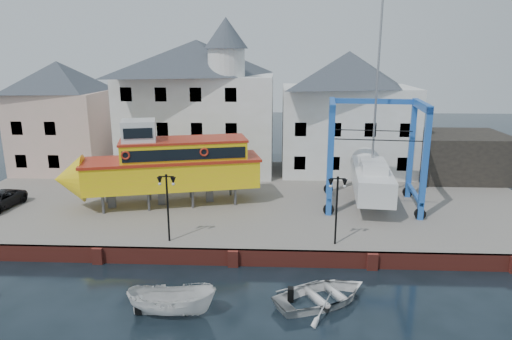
{
  "coord_description": "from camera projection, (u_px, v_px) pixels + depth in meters",
  "views": [
    {
      "loc": [
        2.47,
        -24.26,
        12.13
      ],
      "look_at": [
        1.0,
        7.0,
        4.0
      ],
      "focal_mm": 32.0,
      "sensor_mm": 36.0,
      "label": 1
    }
  ],
  "objects": [
    {
      "name": "building_pink",
      "position": [
        62.0,
        117.0,
        43.29
      ],
      "size": [
        8.0,
        7.0,
        10.3
      ],
      "color": "beige",
      "rests_on": "hardstanding"
    },
    {
      "name": "motorboat_a",
      "position": [
        172.0,
        315.0,
        21.68
      ],
      "size": [
        4.27,
        1.64,
        1.65
      ],
      "primitive_type": "imported",
      "rotation": [
        0.0,
        0.0,
        1.58
      ],
      "color": "silver",
      "rests_on": "ground"
    },
    {
      "name": "hardstanding",
      "position": [
        246.0,
        199.0,
        37.12
      ],
      "size": [
        44.0,
        22.0,
        1.0
      ],
      "primitive_type": "cube",
      "color": "slate",
      "rests_on": "ground"
    },
    {
      "name": "tour_boat",
      "position": [
        160.0,
        165.0,
        33.58
      ],
      "size": [
        15.13,
        6.94,
        6.41
      ],
      "rotation": [
        0.0,
        0.0,
        0.24
      ],
      "color": "#59595E",
      "rests_on": "hardstanding"
    },
    {
      "name": "travel_lift",
      "position": [
        371.0,
        170.0,
        34.38
      ],
      "size": [
        7.47,
        10.07,
        14.91
      ],
      "rotation": [
        0.0,
        0.0,
        -0.1
      ],
      "color": "blue",
      "rests_on": "hardstanding"
    },
    {
      "name": "building_white_right",
      "position": [
        347.0,
        112.0,
        42.91
      ],
      "size": [
        12.0,
        8.0,
        11.2
      ],
      "color": "silver",
      "rests_on": "hardstanding"
    },
    {
      "name": "quay_wall",
      "position": [
        233.0,
        257.0,
        26.59
      ],
      "size": [
        44.0,
        0.47,
        1.0
      ],
      "color": "maroon",
      "rests_on": "ground"
    },
    {
      "name": "building_white_main",
      "position": [
        199.0,
        104.0,
        42.77
      ],
      "size": [
        14.0,
        8.3,
        14.0
      ],
      "color": "silver",
      "rests_on": "hardstanding"
    },
    {
      "name": "shed_dark",
      "position": [
        459.0,
        155.0,
        41.43
      ],
      "size": [
        8.0,
        7.0,
        4.0
      ],
      "primitive_type": "cube",
      "color": "black",
      "rests_on": "hardstanding"
    },
    {
      "name": "lamp_post_right",
      "position": [
        337.0,
        193.0,
        26.45
      ],
      "size": [
        1.12,
        0.32,
        4.2
      ],
      "color": "black",
      "rests_on": "hardstanding"
    },
    {
      "name": "lamp_post_left",
      "position": [
        167.0,
        191.0,
        26.91
      ],
      "size": [
        1.12,
        0.32,
        4.2
      ],
      "color": "black",
      "rests_on": "hardstanding"
    },
    {
      "name": "ground",
      "position": [
        233.0,
        266.0,
        26.62
      ],
      "size": [
        140.0,
        140.0,
        0.0
      ],
      "primitive_type": "plane",
      "color": "black",
      "rests_on": "ground"
    },
    {
      "name": "motorboat_b",
      "position": [
        322.0,
        302.0,
        22.78
      ],
      "size": [
        6.14,
        5.57,
        1.04
      ],
      "primitive_type": "imported",
      "rotation": [
        0.0,
        0.0,
        2.07
      ],
      "color": "silver",
      "rests_on": "ground"
    }
  ]
}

